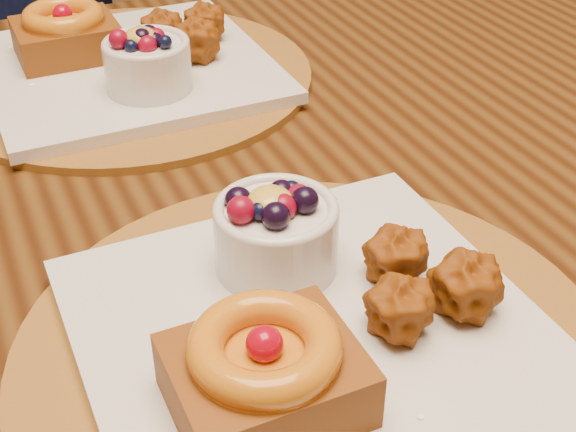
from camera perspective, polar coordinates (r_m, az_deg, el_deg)
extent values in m
cube|color=#311809|center=(0.69, -6.23, 0.91)|extent=(1.60, 0.90, 0.04)
cylinder|color=#311809|center=(1.48, 16.76, 2.50)|extent=(0.06, 0.06, 0.71)
cylinder|color=brown|center=(0.51, 1.90, -9.46)|extent=(0.38, 0.38, 0.01)
cube|color=silver|center=(0.50, 1.92, -8.65)|extent=(0.28, 0.28, 0.01)
cube|color=#4F2707|center=(0.44, -1.62, -11.60)|extent=(0.10, 0.08, 0.04)
torus|color=#A45C0A|center=(0.43, -1.68, -9.29)|extent=(0.08, 0.08, 0.02)
sphere|color=maroon|center=(0.43, -1.68, -9.10)|extent=(0.02, 0.02, 0.02)
sphere|color=#8D410A|center=(0.53, 7.63, -2.95)|extent=(0.04, 0.04, 0.04)
sphere|color=#8D410A|center=(0.49, 7.87, -6.56)|extent=(0.04, 0.04, 0.04)
sphere|color=#8D410A|center=(0.51, 12.48, -4.99)|extent=(0.04, 0.04, 0.04)
cylinder|color=silver|center=(0.54, -0.84, -1.57)|extent=(0.08, 0.08, 0.05)
torus|color=silver|center=(0.52, -0.86, 0.48)|extent=(0.08, 0.08, 0.01)
ellipsoid|color=gold|center=(0.52, -1.28, 1.11)|extent=(0.03, 0.03, 0.02)
cylinder|color=brown|center=(0.86, -11.26, 9.70)|extent=(0.38, 0.38, 0.01)
cube|color=silver|center=(0.86, -11.34, 10.30)|extent=(0.28, 0.28, 0.01)
cube|color=#4F2707|center=(0.88, -15.47, 12.03)|extent=(0.10, 0.08, 0.04)
torus|color=#A45C0A|center=(0.87, -15.72, 13.53)|extent=(0.08, 0.08, 0.02)
sphere|color=maroon|center=(0.87, -15.74, 13.65)|extent=(0.02, 0.02, 0.02)
sphere|color=#8D410A|center=(0.84, -6.52, 12.15)|extent=(0.04, 0.04, 0.04)
sphere|color=#8D410A|center=(0.88, -9.00, 12.84)|extent=(0.04, 0.04, 0.04)
sphere|color=#8D410A|center=(0.89, -5.99, 13.40)|extent=(0.04, 0.04, 0.04)
cylinder|color=silver|center=(0.78, -9.92, 10.45)|extent=(0.08, 0.08, 0.05)
torus|color=silver|center=(0.78, -10.10, 11.98)|extent=(0.08, 0.08, 0.01)
ellipsoid|color=gold|center=(0.77, -10.45, 12.47)|extent=(0.03, 0.03, 0.02)
cylinder|color=black|center=(1.44, -13.36, -6.38)|extent=(0.03, 0.03, 0.38)
cylinder|color=black|center=(1.71, -13.39, 0.97)|extent=(0.03, 0.03, 0.38)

